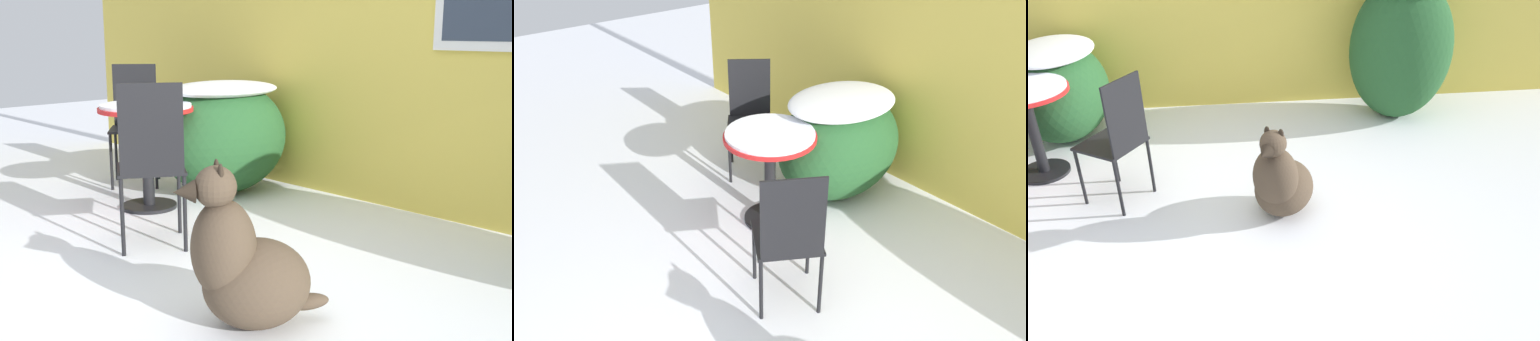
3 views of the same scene
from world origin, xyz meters
TOP-DOWN VIEW (x-y plane):
  - ground_plane at (0.00, 0.00)m, footprint 16.00×16.00m
  - shrub_left at (-1.38, 1.60)m, footprint 0.83×1.09m
  - patio_table at (-1.43, 0.91)m, footprint 0.67×0.67m
  - patio_chair_near_table at (-2.16, 1.30)m, footprint 0.55×0.55m
  - patio_chair_far_side at (-0.68, 0.42)m, footprint 0.54×0.54m
  - dog at (0.44, 0.10)m, footprint 0.60×0.63m

SIDE VIEW (x-z plane):
  - ground_plane at x=0.00m, z-range 0.00..0.00m
  - dog at x=0.44m, z-range -0.10..0.64m
  - shrub_left at x=-1.38m, z-range 0.03..0.91m
  - patio_chair_near_table at x=-2.16m, z-range 0.04..1.02m
  - patio_chair_far_side at x=-0.68m, z-range 0.04..1.02m
  - patio_table at x=-1.43m, z-range 0.20..0.96m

